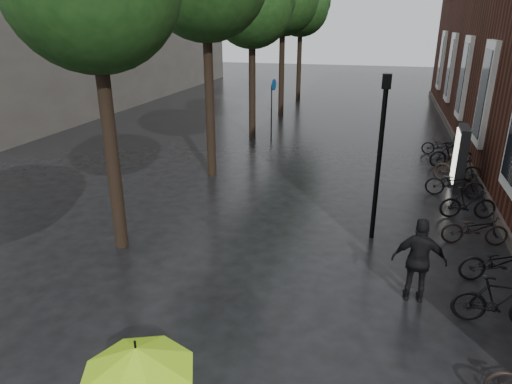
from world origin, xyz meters
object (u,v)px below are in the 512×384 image
(parked_bicycles, at_px, (469,205))
(lamp_post, at_px, (381,143))
(pedestrian_walking, at_px, (419,260))
(ad_lightbox, at_px, (460,157))

(parked_bicycles, relative_size, lamp_post, 3.48)
(pedestrian_walking, distance_m, lamp_post, 3.34)
(lamp_post, bearing_deg, ad_lightbox, 61.05)
(pedestrian_walking, distance_m, ad_lightbox, 7.70)
(parked_bicycles, xyz_separation_m, ad_lightbox, (0.05, 2.93, 0.60))
(pedestrian_walking, relative_size, ad_lightbox, 0.85)
(pedestrian_walking, bearing_deg, lamp_post, -70.38)
(ad_lightbox, height_order, lamp_post, lamp_post)
(pedestrian_walking, xyz_separation_m, ad_lightbox, (1.69, 7.51, 0.16))
(pedestrian_walking, relative_size, lamp_post, 0.43)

